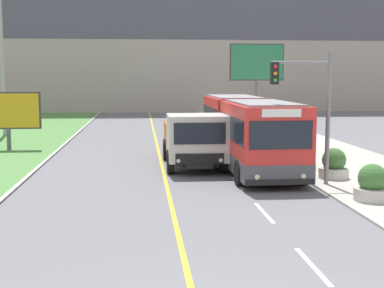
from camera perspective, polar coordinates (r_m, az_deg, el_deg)
The scene contains 10 objects.
apartment_block_background at distance 66.68m, azimuth -4.73°, elevation 13.93°, with size 80.00×8.04×23.96m.
city_bus at distance 25.16m, azimuth 5.79°, elevation 1.39°, with size 2.71×12.73×3.09m.
dump_truck at distance 23.80m, azimuth 0.28°, elevation 0.34°, with size 2.58×6.72×2.49m.
utility_pole_far at distance 39.59m, azimuth -19.64°, elevation 8.97°, with size 1.80×0.28×11.14m.
traffic_light_mast at distance 20.22m, azimuth 12.46°, elevation 4.55°, with size 2.28×0.32×5.02m.
billboard_large at distance 43.80m, azimuth 6.92°, elevation 8.34°, with size 4.39×0.24×6.75m.
billboard_small at distance 31.52m, azimuth -19.07°, elevation 3.27°, with size 3.61×0.24×3.27m.
planter_round_near at distance 18.37m, azimuth 18.68°, elevation -4.15°, with size 1.18×1.18×1.21m.
planter_round_second at distance 21.98m, azimuth 14.89°, elevation -2.20°, with size 1.18×1.18×1.21m.
planter_round_third at distance 25.62m, azimuth 11.80°, elevation -0.89°, with size 1.08×1.08×1.12m.
Camera 1 is at (-0.92, -7.71, 4.08)m, focal length 50.00 mm.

